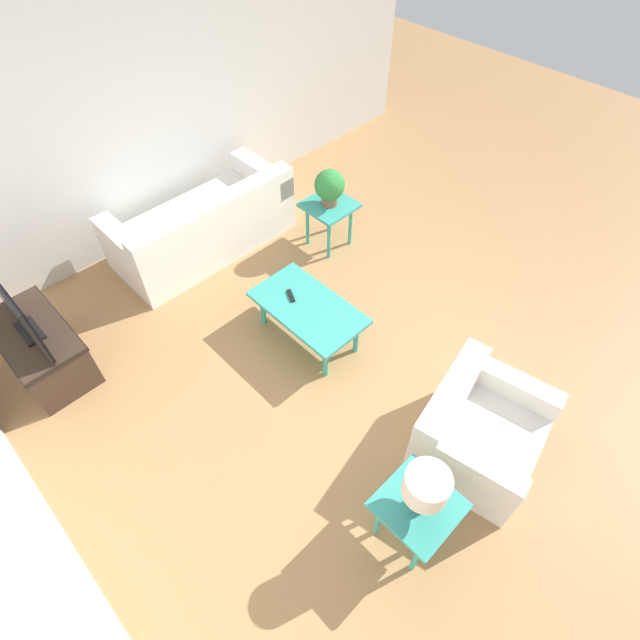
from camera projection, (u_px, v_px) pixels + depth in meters
The scene contains 12 objects.
ground_plane at pixel (375, 345), 4.89m from camera, with size 14.00×14.00×0.00m, color #A87A4C.
wall_right at pixel (170, 104), 5.30m from camera, with size 0.12×7.20×2.70m.
sofa at pixel (205, 226), 5.60m from camera, with size 0.91×2.00×0.80m.
armchair at pixel (477, 430), 3.97m from camera, with size 1.02×1.13×0.69m.
coffee_table at pixel (308, 310), 4.66m from camera, with size 1.08×0.61×0.44m.
side_table_plant at pixel (329, 211), 5.53m from camera, with size 0.51×0.51×0.56m.
side_table_lamp at pixel (417, 509), 3.38m from camera, with size 0.51×0.51×0.56m.
tv_stand_chest at pixel (41, 348), 4.52m from camera, with size 1.04×0.56×0.51m.
television at pixel (13, 308), 4.11m from camera, with size 1.01×0.16×0.63m.
potted_plant at pixel (330, 186), 5.29m from camera, with size 0.33×0.33×0.41m.
table_lamp at pixel (426, 488), 3.10m from camera, with size 0.30×0.30×0.41m.
remote_control at pixel (291, 296), 4.70m from camera, with size 0.16×0.10×0.02m.
Camera 1 is at (-1.78, 2.49, 3.87)m, focal length 28.00 mm.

